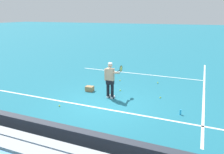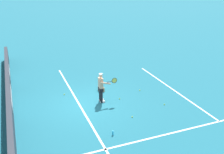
# 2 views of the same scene
# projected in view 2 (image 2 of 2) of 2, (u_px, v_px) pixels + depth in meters

# --- Properties ---
(ground_plane) EXTENTS (160.00, 160.00, 0.00)m
(ground_plane) POSITION_uv_depth(u_px,v_px,m) (89.00, 104.00, 14.63)
(ground_plane) COLOR #1E6B7F
(court_baseline_white) EXTENTS (12.00, 0.10, 0.01)m
(court_baseline_white) POSITION_uv_depth(u_px,v_px,m) (80.00, 106.00, 14.46)
(court_baseline_white) COLOR white
(court_baseline_white) RESTS_ON ground
(court_sideline_white) EXTENTS (0.10, 12.00, 0.01)m
(court_sideline_white) POSITION_uv_depth(u_px,v_px,m) (194.00, 127.00, 12.43)
(court_sideline_white) COLOR white
(court_sideline_white) RESTS_ON ground
(court_service_line_white) EXTENTS (8.22, 0.10, 0.01)m
(court_service_line_white) POSITION_uv_depth(u_px,v_px,m) (172.00, 89.00, 16.49)
(court_service_line_white) COLOR white
(court_service_line_white) RESTS_ON ground
(back_wall_sponsor_board) EXTENTS (20.53, 0.25, 1.10)m
(back_wall_sponsor_board) POSITION_uv_depth(u_px,v_px,m) (10.00, 108.00, 13.06)
(back_wall_sponsor_board) COLOR #2D333D
(back_wall_sponsor_board) RESTS_ON ground
(tennis_player) EXTENTS (0.60, 0.98, 1.71)m
(tennis_player) POSITION_uv_depth(u_px,v_px,m) (101.00, 87.00, 14.58)
(tennis_player) COLOR black
(tennis_player) RESTS_ON ground
(ball_box_cardboard) EXTENTS (0.41, 0.31, 0.26)m
(ball_box_cardboard) POSITION_uv_depth(u_px,v_px,m) (101.00, 89.00, 16.21)
(ball_box_cardboard) COLOR #A87F51
(ball_box_cardboard) RESTS_ON ground
(tennis_ball_far_right) EXTENTS (0.07, 0.07, 0.07)m
(tennis_ball_far_right) POSITION_uv_depth(u_px,v_px,m) (64.00, 94.00, 15.72)
(tennis_ball_far_right) COLOR #CCE533
(tennis_ball_far_right) RESTS_ON ground
(tennis_ball_far_left) EXTENTS (0.07, 0.07, 0.07)m
(tennis_ball_far_left) POSITION_uv_depth(u_px,v_px,m) (140.00, 90.00, 16.28)
(tennis_ball_far_left) COLOR #CCE533
(tennis_ball_far_left) RESTS_ON ground
(tennis_ball_near_player) EXTENTS (0.07, 0.07, 0.07)m
(tennis_ball_near_player) POSITION_uv_depth(u_px,v_px,m) (164.00, 104.00, 14.54)
(tennis_ball_near_player) COLOR #CCE533
(tennis_ball_near_player) RESTS_ON ground
(tennis_ball_midcourt) EXTENTS (0.07, 0.07, 0.07)m
(tennis_ball_midcourt) POSITION_uv_depth(u_px,v_px,m) (120.00, 99.00, 15.19)
(tennis_ball_midcourt) COLOR #CCE533
(tennis_ball_midcourt) RESTS_ON ground
(tennis_ball_by_box) EXTENTS (0.07, 0.07, 0.07)m
(tennis_ball_by_box) POSITION_uv_depth(u_px,v_px,m) (132.00, 117.00, 13.29)
(tennis_ball_by_box) COLOR #CCE533
(tennis_ball_by_box) RESTS_ON ground
(water_bottle) EXTENTS (0.07, 0.07, 0.22)m
(water_bottle) POSITION_uv_depth(u_px,v_px,m) (113.00, 133.00, 11.83)
(water_bottle) COLOR #33B2E5
(water_bottle) RESTS_ON ground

